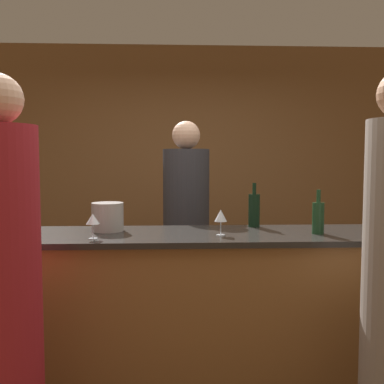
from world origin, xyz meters
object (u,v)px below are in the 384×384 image
wine_bottle_1 (254,210)px  bartender (186,240)px  ice_bucket (108,217)px  wine_bottle_0 (9,215)px  wine_bottle_2 (318,217)px  guest_1 (3,294)px

wine_bottle_1 → bartender: bearing=125.3°
ice_bucket → wine_bottle_0: bearing=179.1°
wine_bottle_0 → wine_bottle_1: bearing=4.4°
bartender → wine_bottle_0: bartender is taller
wine_bottle_1 → wine_bottle_2: (0.34, -0.30, -0.01)m
ice_bucket → bartender: bearing=55.3°
guest_1 → wine_bottle_2: size_ratio=6.88×
bartender → ice_bucket: size_ratio=8.90×
wine_bottle_1 → wine_bottle_0: bearing=-175.6°
wine_bottle_0 → wine_bottle_1: size_ratio=0.94×
ice_bucket → guest_1: bearing=-114.6°
wine_bottle_1 → ice_bucket: 0.98m
guest_1 → wine_bottle_1: guest_1 is taller
ice_bucket → wine_bottle_2: bearing=-7.2°
guest_1 → wine_bottle_2: 1.81m
bartender → guest_1: guest_1 is taller
wine_bottle_0 → wine_bottle_2: (1.95, -0.18, -0.00)m
wine_bottle_0 → wine_bottle_2: wine_bottle_0 is taller
bartender → ice_bucket: bartender is taller
bartender → wine_bottle_1: bartender is taller
wine_bottle_1 → wine_bottle_2: 0.45m
wine_bottle_1 → ice_bucket: bearing=-172.2°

